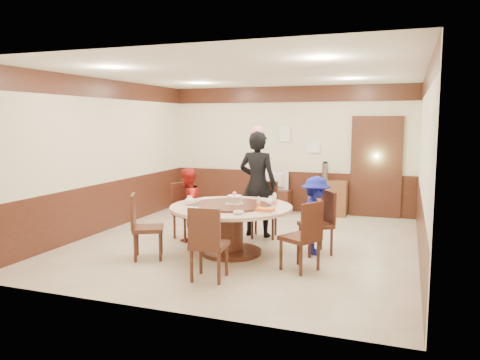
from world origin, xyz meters
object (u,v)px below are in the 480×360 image
(side_cabinet, at_px, (328,198))
(television, at_px, (272,180))
(birthday_cake, at_px, (234,200))
(shrimp_platter, at_px, (265,211))
(thermos, at_px, (325,172))
(person_red, at_px, (188,204))
(banquet_table, at_px, (231,220))
(tv_stand, at_px, (272,201))
(person_blue, at_px, (316,215))
(person_standing, at_px, (258,184))

(side_cabinet, bearing_deg, television, -178.64)
(birthday_cake, height_order, shrimp_platter, birthday_cake)
(birthday_cake, relative_size, thermos, 0.72)
(person_red, relative_size, side_cabinet, 1.55)
(banquet_table, distance_m, tv_stand, 3.48)
(person_blue, height_order, tv_stand, person_blue)
(banquet_table, height_order, shrimp_platter, shrimp_platter)
(person_blue, height_order, shrimp_platter, person_blue)
(shrimp_platter, bearing_deg, tv_stand, 104.68)
(tv_stand, bearing_deg, thermos, 1.45)
(birthday_cake, bearing_deg, person_blue, 19.15)
(tv_stand, xyz_separation_m, television, (0.00, 0.00, 0.46))
(person_red, bearing_deg, television, 176.08)
(birthday_cake, distance_m, side_cabinet, 3.59)
(person_red, bearing_deg, person_blue, 96.23)
(birthday_cake, bearing_deg, thermos, 76.96)
(tv_stand, bearing_deg, television, 0.00)
(tv_stand, xyz_separation_m, side_cabinet, (1.26, 0.03, 0.12))
(person_red, height_order, tv_stand, person_red)
(banquet_table, bearing_deg, side_cabinet, 75.24)
(person_standing, bearing_deg, person_red, 37.04)
(banquet_table, xyz_separation_m, television, (-0.34, 3.45, 0.18))
(person_blue, xyz_separation_m, side_cabinet, (-0.30, 3.05, -0.23))
(person_red, xyz_separation_m, tv_stand, (0.66, 2.91, -0.37))
(person_standing, relative_size, tv_stand, 2.20)
(tv_stand, relative_size, thermos, 2.24)
(person_red, bearing_deg, person_standing, 131.90)
(birthday_cake, bearing_deg, shrimp_platter, -30.75)
(person_red, xyz_separation_m, side_cabinet, (1.92, 2.94, -0.25))
(shrimp_platter, bearing_deg, person_blue, 53.30)
(person_red, height_order, person_blue, person_red)
(person_standing, height_order, thermos, person_standing)
(person_standing, relative_size, shrimp_platter, 6.22)
(birthday_cake, bearing_deg, person_standing, 90.39)
(person_red, bearing_deg, tv_stand, 176.08)
(shrimp_platter, bearing_deg, person_red, 152.27)
(person_standing, relative_size, birthday_cake, 6.81)
(birthday_cake, relative_size, tv_stand, 0.32)
(birthday_cake, bearing_deg, person_red, 154.09)
(person_red, relative_size, television, 1.71)
(banquet_table, bearing_deg, television, 95.70)
(birthday_cake, height_order, side_cabinet, birthday_cake)
(television, bearing_deg, side_cabinet, 177.19)
(person_blue, distance_m, thermos, 3.09)
(tv_stand, bearing_deg, shrimp_platter, -75.32)
(side_cabinet, bearing_deg, banquet_table, -104.76)
(shrimp_platter, height_order, television, television)
(thermos, bearing_deg, person_standing, -109.61)
(birthday_cake, bearing_deg, banquet_table, -146.31)
(person_red, height_order, thermos, person_red)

